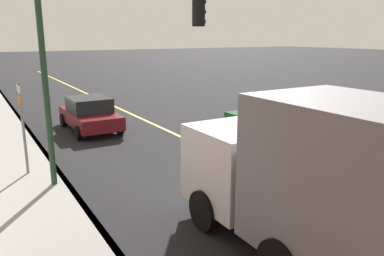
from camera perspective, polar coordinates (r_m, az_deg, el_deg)
ground at (r=11.93m, az=10.86°, el=-7.02°), size 200.00×200.00×0.00m
sidewalk_slab at (r=9.26m, az=-22.97°, el=-13.77°), size 80.00×2.68×0.15m
curb_edge at (r=9.46m, az=-15.24°, el=-12.51°), size 80.00×0.16×0.15m
lane_stripe_center at (r=11.93m, az=10.86°, el=-6.99°), size 80.00×0.16×0.01m
car_maroon at (r=17.60m, az=-15.12°, el=2.08°), size 4.17×1.97×1.50m
car_green at (r=15.21m, az=11.95°, el=0.69°), size 3.97×1.99×1.57m
truck_gray at (r=6.86m, az=23.27°, el=-8.88°), size 7.01×2.49×3.19m
traffic_light_mast at (r=11.13m, az=-11.42°, el=12.22°), size 0.28×5.07×5.65m
street_sign_post at (r=12.12m, az=-24.11°, el=0.73°), size 0.60×0.08×2.89m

